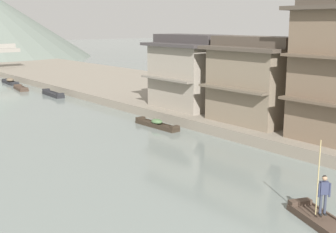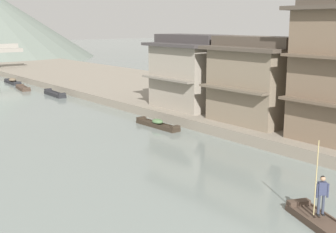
% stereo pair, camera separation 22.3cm
% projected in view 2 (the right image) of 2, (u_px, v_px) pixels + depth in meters
% --- Properties ---
extents(riverbank_right, '(18.00, 110.00, 0.76)m').
position_uv_depth(riverbank_right, '(180.00, 94.00, 47.87)').
color(riverbank_right, gray).
rests_on(riverbank_right, ground).
extents(boat_foreground_poled, '(2.82, 4.99, 0.43)m').
position_uv_depth(boat_foreground_poled, '(333.00, 231.00, 16.62)').
color(boat_foreground_poled, '#423328').
rests_on(boat_foreground_poled, ground).
extents(boatman_person, '(0.51, 0.39, 3.04)m').
position_uv_depth(boatman_person, '(322.00, 191.00, 17.11)').
color(boatman_person, black).
rests_on(boatman_person, boat_foreground_poled).
extents(boat_moored_second, '(1.04, 4.45, 0.56)m').
position_uv_depth(boat_moored_second, '(55.00, 94.00, 48.69)').
color(boat_moored_second, '#232326').
rests_on(boat_moored_second, ground).
extents(boat_moored_third, '(0.96, 4.54, 0.64)m').
position_uv_depth(boat_moored_third, '(157.00, 124.00, 33.88)').
color(boat_moored_third, '#33281E').
rests_on(boat_moored_third, ground).
extents(boat_moored_far, '(1.52, 3.94, 0.45)m').
position_uv_depth(boat_moored_far, '(23.00, 88.00, 53.34)').
color(boat_moored_far, '#423328').
rests_on(boat_moored_far, ground).
extents(boat_midriver_drifting, '(1.25, 4.62, 0.75)m').
position_uv_depth(boat_midriver_drifting, '(13.00, 82.00, 58.72)').
color(boat_midriver_drifting, '#232326').
rests_on(boat_midriver_drifting, ground).
extents(house_waterfront_second, '(5.41, 6.84, 6.14)m').
position_uv_depth(house_waterfront_second, '(256.00, 81.00, 31.79)').
color(house_waterfront_second, '#7F705B').
rests_on(house_waterfront_second, riverbank_right).
extents(house_waterfront_tall, '(5.93, 6.95, 6.14)m').
position_uv_depth(house_waterfront_tall, '(192.00, 72.00, 37.58)').
color(house_waterfront_tall, gray).
rests_on(house_waterfront_tall, riverbank_right).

